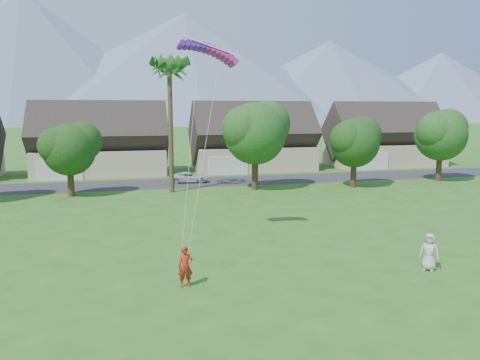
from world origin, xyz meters
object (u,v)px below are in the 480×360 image
object	(u,v)px
parafoil_kite	(209,49)
watcher	(429,252)
parked_car	(190,177)
kite_flyer	(185,267)

from	to	relation	value
parafoil_kite	watcher	bearing A→B (deg)	-39.15
parked_car	parafoil_kite	distance (m)	25.56
kite_flyer	parked_car	world-z (taller)	kite_flyer
kite_flyer	parafoil_kite	distance (m)	12.17
kite_flyer	parked_car	distance (m)	29.95
kite_flyer	watcher	world-z (taller)	kite_flyer
parked_car	parafoil_kite	size ratio (longest dim) A/B	1.22
watcher	parked_car	bearing A→B (deg)	148.33
watcher	parafoil_kite	bearing A→B (deg)	-172.23
parked_car	watcher	bearing A→B (deg)	-160.46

